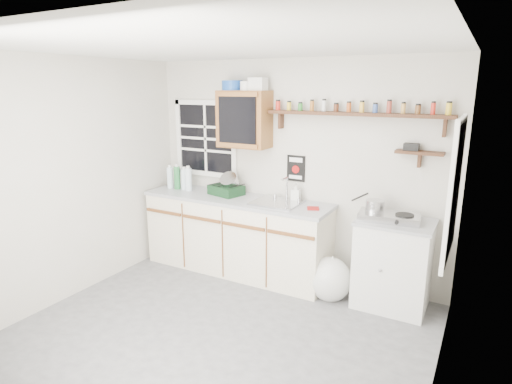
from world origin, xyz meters
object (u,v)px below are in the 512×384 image
Objects in this scene: dish_rack at (227,187)px; hotplate at (389,217)px; right_cabinet at (393,264)px; main_cabinet at (236,234)px; upper_cabinet at (244,119)px; spice_shelf at (355,113)px.

dish_rack is 0.71× the size of hotplate.
dish_rack is at bearing 178.81° from right_cabinet.
main_cabinet is at bearing 172.93° from hotplate.
upper_cabinet is (-1.80, 0.12, 1.37)m from right_cabinet.
hotplate is at bearing 12.35° from dish_rack.
upper_cabinet reaches higher than right_cabinet.
right_cabinet is 0.48× the size of spice_shelf.
hotplate is (0.45, -0.21, -0.98)m from spice_shelf.
upper_cabinet is 0.84m from dish_rack.
spice_shelf is (1.31, 0.21, 1.47)m from main_cabinet.
main_cabinet is at bearing -170.79° from spice_shelf.
dish_rack is at bearing 170.93° from hotplate.
hotplate reaches higher than right_cabinet.
upper_cabinet reaches higher than dish_rack.
spice_shelf reaches higher than hotplate.
main_cabinet is at bearing -8.16° from dish_rack.
spice_shelf reaches higher than right_cabinet.
main_cabinet is 2.54× the size of right_cabinet.
hotplate is at bearing -24.63° from spice_shelf.
upper_cabinet reaches higher than main_cabinet.
dish_rack is 1.93m from hotplate.
main_cabinet is at bearing -103.68° from upper_cabinet.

